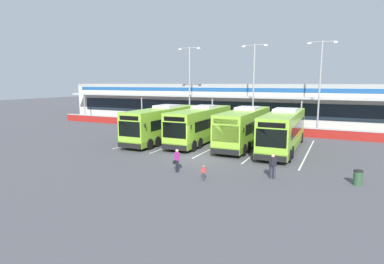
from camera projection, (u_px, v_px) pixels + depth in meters
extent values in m
plane|color=#4C4C51|center=(195.00, 157.00, 26.21)|extent=(200.00, 200.00, 0.00)
cube|color=beige|center=(266.00, 105.00, 49.85)|extent=(70.00, 10.00, 5.50)
cube|color=#19232D|center=(259.00, 110.00, 45.44)|extent=(66.00, 0.08, 2.20)
cube|color=navy|center=(259.00, 90.00, 44.99)|extent=(68.00, 0.08, 0.60)
cube|color=beige|center=(257.00, 97.00, 43.83)|extent=(67.00, 3.00, 0.24)
cube|color=gray|center=(267.00, 86.00, 49.38)|extent=(70.00, 10.00, 0.50)
cylinder|color=#999999|center=(85.00, 106.00, 56.30)|extent=(0.20, 0.20, 4.20)
cylinder|color=#999999|center=(142.00, 108.00, 51.01)|extent=(0.20, 0.20, 4.20)
cylinder|color=#999999|center=(212.00, 111.00, 45.73)|extent=(0.20, 0.20, 4.20)
cylinder|color=#999999|center=(301.00, 115.00, 40.44)|extent=(0.20, 0.20, 4.20)
cube|color=maroon|center=(244.00, 129.00, 39.06)|extent=(60.00, 0.36, 1.00)
cube|color=#B2B2B2|center=(244.00, 124.00, 38.97)|extent=(60.00, 0.40, 0.10)
cube|color=#8CC633|center=(163.00, 123.00, 33.47)|extent=(2.72, 12.04, 3.19)
cube|color=olive|center=(163.00, 135.00, 33.67)|extent=(2.74, 12.06, 0.56)
cube|color=black|center=(164.00, 120.00, 33.79)|extent=(2.72, 9.64, 0.96)
cube|color=black|center=(129.00, 129.00, 28.11)|extent=(2.31, 0.13, 1.40)
cube|color=black|center=(129.00, 118.00, 27.94)|extent=(2.05, 0.11, 0.40)
cube|color=silver|center=(167.00, 106.00, 34.10)|extent=(2.09, 2.83, 0.28)
cube|color=black|center=(129.00, 146.00, 28.24)|extent=(2.45, 0.19, 0.44)
cube|color=black|center=(145.00, 126.00, 27.77)|extent=(0.08, 0.12, 0.36)
cube|color=black|center=(119.00, 124.00, 28.97)|extent=(0.08, 0.12, 0.36)
cylinder|color=black|center=(191.00, 131.00, 37.32)|extent=(0.33, 1.04, 1.04)
cylinder|color=black|center=(173.00, 129.00, 38.30)|extent=(0.33, 1.04, 1.04)
cylinder|color=black|center=(157.00, 142.00, 30.32)|extent=(0.33, 1.04, 1.04)
cylinder|color=black|center=(136.00, 140.00, 31.31)|extent=(0.33, 1.04, 1.04)
cylinder|color=black|center=(149.00, 144.00, 29.06)|extent=(0.33, 1.04, 1.04)
cylinder|color=black|center=(128.00, 142.00, 30.05)|extent=(0.33, 1.04, 1.04)
cube|color=#8CC633|center=(201.00, 124.00, 32.73)|extent=(2.72, 12.04, 3.19)
cube|color=olive|center=(201.00, 136.00, 32.93)|extent=(2.74, 12.06, 0.56)
cube|color=black|center=(202.00, 121.00, 33.05)|extent=(2.72, 9.64, 0.96)
cube|color=black|center=(174.00, 130.00, 27.37)|extent=(2.31, 0.13, 1.40)
cube|color=black|center=(174.00, 119.00, 27.20)|extent=(2.05, 0.11, 0.40)
cube|color=silver|center=(205.00, 107.00, 33.36)|extent=(2.09, 2.83, 0.28)
cube|color=black|center=(174.00, 147.00, 27.50)|extent=(2.45, 0.19, 0.44)
cube|color=black|center=(191.00, 127.00, 27.03)|extent=(0.08, 0.12, 0.36)
cube|color=black|center=(162.00, 125.00, 28.23)|extent=(0.08, 0.12, 0.36)
cylinder|color=black|center=(226.00, 132.00, 36.58)|extent=(0.33, 1.04, 1.04)
cylinder|color=black|center=(207.00, 130.00, 37.57)|extent=(0.33, 1.04, 1.04)
cylinder|color=black|center=(199.00, 143.00, 29.58)|extent=(0.33, 1.04, 1.04)
cylinder|color=black|center=(177.00, 141.00, 30.57)|extent=(0.33, 1.04, 1.04)
cylinder|color=black|center=(193.00, 146.00, 28.32)|extent=(0.33, 1.04, 1.04)
cylinder|color=black|center=(170.00, 144.00, 29.31)|extent=(0.33, 1.04, 1.04)
cube|color=#8CC633|center=(245.00, 126.00, 30.98)|extent=(2.72, 12.04, 3.19)
cube|color=olive|center=(244.00, 139.00, 31.18)|extent=(2.74, 12.06, 0.56)
cube|color=black|center=(246.00, 123.00, 31.30)|extent=(2.72, 9.64, 0.96)
cube|color=black|center=(225.00, 134.00, 25.62)|extent=(2.31, 0.13, 1.40)
cube|color=black|center=(225.00, 122.00, 25.45)|extent=(2.05, 0.11, 0.40)
cube|color=silver|center=(248.00, 108.00, 31.60)|extent=(2.09, 2.83, 0.28)
cube|color=black|center=(225.00, 152.00, 25.75)|extent=(2.45, 0.19, 0.44)
cube|color=black|center=(244.00, 130.00, 25.27)|extent=(0.08, 0.12, 0.36)
cube|color=black|center=(210.00, 128.00, 26.48)|extent=(0.08, 0.12, 0.36)
cylinder|color=black|center=(266.00, 134.00, 34.82)|extent=(0.33, 1.04, 1.04)
cylinder|color=black|center=(245.00, 133.00, 35.81)|extent=(0.33, 1.04, 1.04)
cylinder|color=black|center=(248.00, 147.00, 27.83)|extent=(0.33, 1.04, 1.04)
cylinder|color=black|center=(222.00, 145.00, 28.81)|extent=(0.33, 1.04, 1.04)
cylinder|color=black|center=(243.00, 150.00, 26.57)|extent=(0.33, 1.04, 1.04)
cylinder|color=black|center=(217.00, 148.00, 27.56)|extent=(0.33, 1.04, 1.04)
cube|color=#8CC633|center=(283.00, 130.00, 28.82)|extent=(2.72, 12.04, 3.19)
cube|color=olive|center=(283.00, 144.00, 29.02)|extent=(2.74, 12.06, 0.56)
cube|color=black|center=(284.00, 126.00, 29.14)|extent=(2.72, 9.64, 0.96)
cube|color=black|center=(271.00, 138.00, 23.45)|extent=(2.31, 0.13, 1.40)
cube|color=black|center=(272.00, 125.00, 23.29)|extent=(2.05, 0.11, 0.40)
cube|color=silver|center=(286.00, 110.00, 29.44)|extent=(2.09, 2.83, 0.28)
cube|color=black|center=(270.00, 158.00, 23.59)|extent=(2.45, 0.19, 0.44)
cube|color=black|center=(292.00, 134.00, 23.11)|extent=(0.08, 0.12, 0.36)
cube|color=black|center=(253.00, 132.00, 24.32)|extent=(0.08, 0.12, 0.36)
cylinder|color=black|center=(301.00, 137.00, 32.66)|extent=(0.33, 1.04, 1.04)
cylinder|color=black|center=(278.00, 136.00, 33.65)|extent=(0.33, 1.04, 1.04)
cylinder|color=black|center=(291.00, 152.00, 25.67)|extent=(0.33, 1.04, 1.04)
cylinder|color=black|center=(262.00, 150.00, 26.65)|extent=(0.33, 1.04, 1.04)
cylinder|color=black|center=(289.00, 156.00, 24.41)|extent=(0.33, 1.04, 1.04)
cylinder|color=black|center=(259.00, 153.00, 25.40)|extent=(0.33, 1.04, 1.04)
cube|color=silver|center=(150.00, 138.00, 35.14)|extent=(0.14, 13.00, 0.01)
cube|color=silver|center=(183.00, 141.00, 33.35)|extent=(0.14, 13.00, 0.01)
cube|color=silver|center=(220.00, 145.00, 31.56)|extent=(0.14, 13.00, 0.01)
cube|color=silver|center=(261.00, 148.00, 29.77)|extent=(0.14, 13.00, 0.01)
cube|color=silver|center=(308.00, 152.00, 27.98)|extent=(0.14, 13.00, 0.01)
cube|color=black|center=(177.00, 166.00, 21.94)|extent=(0.20, 0.22, 0.84)
cube|color=black|center=(177.00, 166.00, 21.75)|extent=(0.20, 0.22, 0.84)
cube|color=#A32D89|center=(177.00, 156.00, 21.73)|extent=(0.40, 0.33, 0.56)
cube|color=#A32D89|center=(175.00, 156.00, 21.90)|extent=(0.12, 0.13, 0.54)
cube|color=#A32D89|center=(179.00, 157.00, 21.58)|extent=(0.12, 0.13, 0.54)
sphere|color=#DBB293|center=(177.00, 151.00, 21.67)|extent=(0.22, 0.22, 0.22)
cube|color=black|center=(175.00, 162.00, 22.04)|extent=(0.22, 0.30, 0.22)
cylinder|color=black|center=(175.00, 160.00, 22.01)|extent=(0.02, 0.02, 0.16)
cube|color=#33333D|center=(271.00, 172.00, 20.34)|extent=(0.23, 0.23, 0.84)
cube|color=#33333D|center=(274.00, 172.00, 20.28)|extent=(0.23, 0.23, 0.84)
cube|color=black|center=(273.00, 162.00, 20.20)|extent=(0.40, 0.39, 0.56)
cube|color=black|center=(270.00, 162.00, 20.14)|extent=(0.13, 0.13, 0.54)
cube|color=black|center=(276.00, 162.00, 20.27)|extent=(0.13, 0.13, 0.54)
sphere|color=#DBB293|center=(273.00, 156.00, 20.14)|extent=(0.22, 0.22, 0.22)
cube|color=#33333D|center=(203.00, 176.00, 19.95)|extent=(0.10, 0.12, 0.52)
cube|color=#33333D|center=(204.00, 177.00, 19.85)|extent=(0.10, 0.12, 0.52)
cube|color=#B23838|center=(204.00, 170.00, 19.83)|extent=(0.23, 0.17, 0.35)
cube|color=#B23838|center=(201.00, 170.00, 19.87)|extent=(0.07, 0.07, 0.33)
cube|color=#B23838|center=(206.00, 170.00, 19.80)|extent=(0.07, 0.07, 0.33)
sphere|color=tan|center=(204.00, 166.00, 19.79)|extent=(0.14, 0.14, 0.14)
cylinder|color=#9E9EA3|center=(190.00, 88.00, 43.17)|extent=(0.20, 0.20, 11.00)
cylinder|color=#9E9EA3|center=(189.00, 48.00, 42.34)|extent=(2.80, 0.10, 0.10)
cube|color=silver|center=(180.00, 49.00, 42.95)|extent=(0.44, 0.28, 0.20)
cube|color=silver|center=(199.00, 48.00, 41.76)|extent=(0.44, 0.28, 0.20)
cylinder|color=#9E9EA3|center=(253.00, 88.00, 39.87)|extent=(0.20, 0.20, 11.00)
cylinder|color=#9E9EA3|center=(255.00, 45.00, 39.04)|extent=(2.80, 0.10, 0.10)
cube|color=silver|center=(244.00, 46.00, 39.65)|extent=(0.44, 0.28, 0.20)
cube|color=silver|center=(266.00, 45.00, 38.46)|extent=(0.44, 0.28, 0.20)
cylinder|color=#9E9EA3|center=(320.00, 89.00, 36.73)|extent=(0.20, 0.20, 11.00)
cylinder|color=#9E9EA3|center=(322.00, 42.00, 35.90)|extent=(2.80, 0.10, 0.10)
cube|color=silver|center=(310.00, 43.00, 36.51)|extent=(0.44, 0.28, 0.20)
cube|color=silver|center=(336.00, 42.00, 35.32)|extent=(0.44, 0.28, 0.20)
cylinder|color=#2D5133|center=(358.00, 178.00, 19.00)|extent=(0.52, 0.52, 0.85)
cylinder|color=black|center=(358.00, 171.00, 18.93)|extent=(0.54, 0.54, 0.08)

